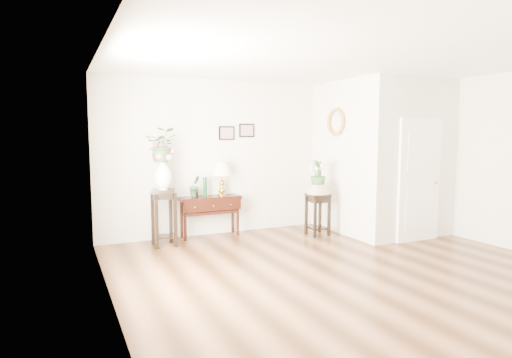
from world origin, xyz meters
TOP-DOWN VIEW (x-y plane):
  - floor at (0.00, 0.00)m, footprint 6.00×5.50m
  - ceiling at (0.00, 0.00)m, footprint 6.00×5.50m
  - wall_back at (0.00, 2.75)m, footprint 6.00×0.02m
  - wall_left at (-3.00, 0.00)m, footprint 0.02×5.50m
  - wall_right at (3.00, 0.00)m, footprint 0.02×5.50m
  - partition at (2.10, 1.77)m, footprint 1.80×1.95m
  - door at (2.10, 0.78)m, footprint 0.90×0.05m
  - art_print_left at (-0.65, 2.73)m, footprint 0.30×0.02m
  - art_print_right at (-0.25, 2.73)m, footprint 0.30×0.02m
  - wall_ornament at (1.16, 1.90)m, footprint 0.07×0.51m
  - console_table at (-1.04, 2.57)m, footprint 1.10×0.38m
  - table_lamp at (-0.81, 2.57)m, footprint 0.42×0.42m
  - green_vase at (-1.13, 2.57)m, footprint 0.08×0.08m
  - potted_plant at (-1.32, 2.57)m, footprint 0.24×0.21m
  - plant_stand_a at (-1.94, 2.28)m, footprint 0.45×0.45m
  - porcelain_vase at (-1.94, 2.28)m, footprint 0.38×0.38m
  - lily_arrangement at (-1.94, 2.28)m, footprint 0.62×0.58m
  - plant_stand_b at (0.76, 1.85)m, footprint 0.38×0.38m
  - ceramic_bowl at (0.76, 1.85)m, footprint 0.49×0.49m
  - narcissus at (0.76, 1.85)m, footprint 0.35×0.35m

SIDE VIEW (x-z plane):
  - floor at x=0.00m, z-range -0.01..0.01m
  - console_table at x=-1.04m, z-range 0.00..0.73m
  - plant_stand_b at x=0.76m, z-range 0.00..0.76m
  - plant_stand_a at x=-1.94m, z-range 0.00..0.94m
  - ceramic_bowl at x=0.76m, z-range 0.75..0.93m
  - green_vase at x=-1.13m, z-range 0.73..1.08m
  - potted_plant at x=-1.32m, z-range 0.73..1.10m
  - door at x=2.10m, z-range 0.00..2.10m
  - table_lamp at x=-0.81m, z-range 0.77..1.39m
  - narcissus at x=0.76m, z-range 0.88..1.37m
  - porcelain_vase at x=-1.94m, z-range 0.91..1.41m
  - wall_back at x=0.00m, z-range 0.00..2.80m
  - wall_left at x=-3.00m, z-range 0.00..2.80m
  - wall_right at x=3.00m, z-range 0.00..2.80m
  - partition at x=2.10m, z-range 0.00..2.80m
  - lily_arrangement at x=-1.94m, z-range 1.34..1.89m
  - art_print_left at x=-0.65m, z-range 1.73..1.98m
  - art_print_right at x=-0.25m, z-range 1.77..2.02m
  - wall_ornament at x=1.16m, z-range 1.79..2.30m
  - ceiling at x=0.00m, z-range 2.79..2.81m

